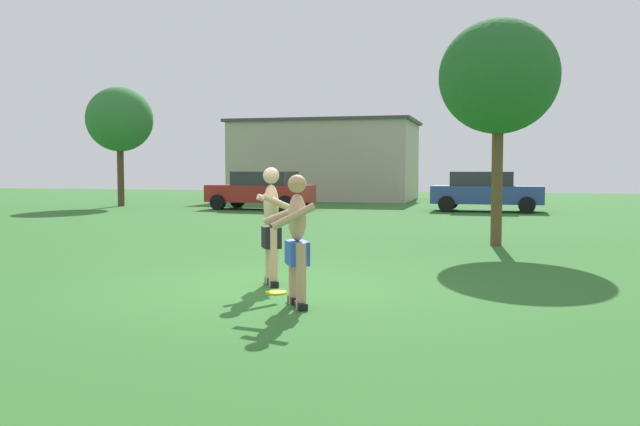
{
  "coord_description": "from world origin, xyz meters",
  "views": [
    {
      "loc": [
        3.18,
        -9.22,
        1.73
      ],
      "look_at": [
        0.41,
        1.5,
        0.99
      ],
      "focal_mm": 38.09,
      "sensor_mm": 36.0,
      "label": 1
    }
  ],
  "objects_px": {
    "player_in_black": "(272,223)",
    "car_blue_near_post": "(486,191)",
    "tree_left_field": "(499,77)",
    "frisbee": "(276,293)",
    "car_red_mid_lot": "(261,190)",
    "tree_behind_players": "(120,120)",
    "player_with_cap": "(297,235)"
  },
  "relations": [
    {
      "from": "player_in_black",
      "to": "car_blue_near_post",
      "type": "relative_size",
      "value": 0.4
    },
    {
      "from": "tree_left_field",
      "to": "player_in_black",
      "type": "bearing_deg",
      "value": -117.47
    },
    {
      "from": "frisbee",
      "to": "car_blue_near_post",
      "type": "bearing_deg",
      "value": 82.31
    },
    {
      "from": "player_in_black",
      "to": "tree_left_field",
      "type": "relative_size",
      "value": 0.35
    },
    {
      "from": "car_red_mid_lot",
      "to": "tree_behind_players",
      "type": "height_order",
      "value": "tree_behind_players"
    },
    {
      "from": "car_blue_near_post",
      "to": "tree_behind_players",
      "type": "relative_size",
      "value": 0.81
    },
    {
      "from": "player_in_black",
      "to": "tree_left_field",
      "type": "xyz_separation_m",
      "value": [
        3.2,
        6.16,
        2.8
      ]
    },
    {
      "from": "car_red_mid_lot",
      "to": "car_blue_near_post",
      "type": "bearing_deg",
      "value": 6.71
    },
    {
      "from": "player_in_black",
      "to": "car_blue_near_post",
      "type": "xyz_separation_m",
      "value": [
        2.81,
        18.3,
        -0.09
      ]
    },
    {
      "from": "player_with_cap",
      "to": "player_in_black",
      "type": "xyz_separation_m",
      "value": [
        -0.79,
        1.38,
        0.01
      ]
    },
    {
      "from": "car_red_mid_lot",
      "to": "tree_left_field",
      "type": "distance_m",
      "value": 14.84
    },
    {
      "from": "car_red_mid_lot",
      "to": "tree_left_field",
      "type": "bearing_deg",
      "value": -49.57
    },
    {
      "from": "frisbee",
      "to": "player_in_black",
      "type": "bearing_deg",
      "value": 113.06
    },
    {
      "from": "tree_left_field",
      "to": "tree_behind_players",
      "type": "xyz_separation_m",
      "value": [
        -16.44,
        11.89,
        0.18
      ]
    },
    {
      "from": "frisbee",
      "to": "tree_behind_players",
      "type": "distance_m",
      "value": 23.36
    },
    {
      "from": "car_red_mid_lot",
      "to": "tree_behind_players",
      "type": "bearing_deg",
      "value": 173.43
    },
    {
      "from": "tree_behind_players",
      "to": "player_in_black",
      "type": "bearing_deg",
      "value": -53.74
    },
    {
      "from": "player_in_black",
      "to": "frisbee",
      "type": "height_order",
      "value": "player_in_black"
    },
    {
      "from": "player_in_black",
      "to": "frisbee",
      "type": "xyz_separation_m",
      "value": [
        0.26,
        -0.61,
        -0.9
      ]
    },
    {
      "from": "car_blue_near_post",
      "to": "car_red_mid_lot",
      "type": "bearing_deg",
      "value": -173.29
    },
    {
      "from": "car_red_mid_lot",
      "to": "player_with_cap",
      "type": "bearing_deg",
      "value": -69.35
    },
    {
      "from": "player_with_cap",
      "to": "tree_left_field",
      "type": "relative_size",
      "value": 0.33
    },
    {
      "from": "player_in_black",
      "to": "tree_behind_players",
      "type": "distance_m",
      "value": 22.58
    },
    {
      "from": "frisbee",
      "to": "car_blue_near_post",
      "type": "height_order",
      "value": "car_blue_near_post"
    },
    {
      "from": "player_in_black",
      "to": "car_blue_near_post",
      "type": "height_order",
      "value": "player_in_black"
    },
    {
      "from": "player_with_cap",
      "to": "car_blue_near_post",
      "type": "bearing_deg",
      "value": 84.12
    },
    {
      "from": "player_with_cap",
      "to": "tree_behind_players",
      "type": "height_order",
      "value": "tree_behind_players"
    },
    {
      "from": "player_in_black",
      "to": "car_blue_near_post",
      "type": "bearing_deg",
      "value": 81.26
    },
    {
      "from": "frisbee",
      "to": "tree_left_field",
      "type": "xyz_separation_m",
      "value": [
        2.94,
        6.78,
        3.7
      ]
    },
    {
      "from": "tree_behind_players",
      "to": "tree_left_field",
      "type": "bearing_deg",
      "value": -35.86
    },
    {
      "from": "tree_behind_players",
      "to": "frisbee",
      "type": "bearing_deg",
      "value": -54.12
    },
    {
      "from": "car_blue_near_post",
      "to": "car_red_mid_lot",
      "type": "height_order",
      "value": "same"
    }
  ]
}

